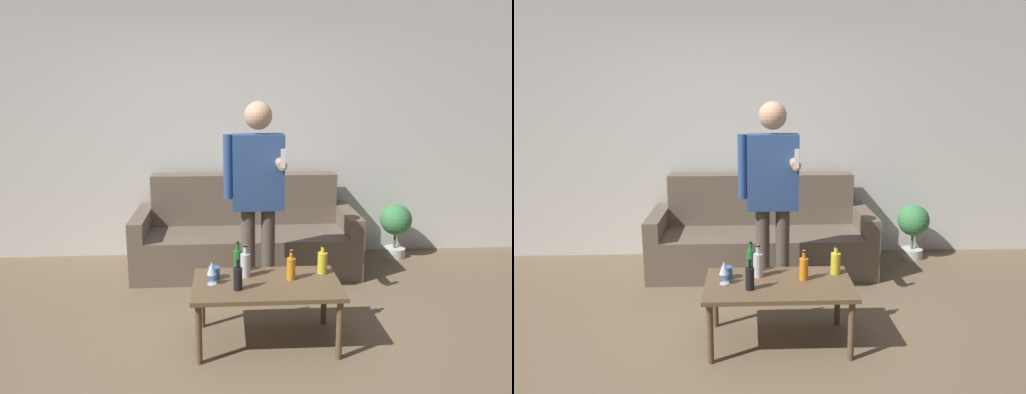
# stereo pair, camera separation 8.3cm
# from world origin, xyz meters

# --- Properties ---
(ground_plane) EXTENTS (16.00, 16.00, 0.00)m
(ground_plane) POSITION_xyz_m (0.00, 0.00, 0.00)
(ground_plane) COLOR #756047
(wall_back) EXTENTS (8.00, 0.06, 2.70)m
(wall_back) POSITION_xyz_m (0.00, 2.33, 1.35)
(wall_back) COLOR silver
(wall_back) RESTS_ON ground_plane
(couch) EXTENTS (2.16, 0.84, 0.92)m
(couch) POSITION_xyz_m (0.18, 1.85, 0.32)
(couch) COLOR #6B5B4C
(couch) RESTS_ON ground_plane
(coffee_table) EXTENTS (1.03, 0.62, 0.45)m
(coffee_table) POSITION_xyz_m (0.26, 0.32, 0.40)
(coffee_table) COLOR brown
(coffee_table) RESTS_ON ground_plane
(bottle_orange) EXTENTS (0.07, 0.07, 0.24)m
(bottle_orange) POSITION_xyz_m (0.12, 0.45, 0.55)
(bottle_orange) COLOR silver
(bottle_orange) RESTS_ON coffee_table
(bottle_green) EXTENTS (0.06, 0.06, 0.23)m
(bottle_green) POSITION_xyz_m (0.07, 0.54, 0.54)
(bottle_green) COLOR #23752D
(bottle_green) RESTS_ON coffee_table
(bottle_dark) EXTENTS (0.06, 0.06, 0.21)m
(bottle_dark) POSITION_xyz_m (0.06, 0.21, 0.54)
(bottle_dark) COLOR black
(bottle_dark) RESTS_ON coffee_table
(bottle_yellow) EXTENTS (0.07, 0.07, 0.22)m
(bottle_yellow) POSITION_xyz_m (0.69, 0.48, 0.54)
(bottle_yellow) COLOR yellow
(bottle_yellow) RESTS_ON coffee_table
(bottle_red) EXTENTS (0.06, 0.06, 0.22)m
(bottle_red) POSITION_xyz_m (0.44, 0.38, 0.54)
(bottle_red) COLOR orange
(bottle_red) RESTS_ON coffee_table
(wine_glass_near) EXTENTS (0.07, 0.07, 0.17)m
(wine_glass_near) POSITION_xyz_m (-0.12, 0.32, 0.56)
(wine_glass_near) COLOR silver
(wine_glass_near) RESTS_ON coffee_table
(cup_on_table) EXTENTS (0.08, 0.08, 0.09)m
(cup_on_table) POSITION_xyz_m (-0.10, 0.42, 0.50)
(cup_on_table) COLOR #3366B2
(cup_on_table) RESTS_ON coffee_table
(person_standing_front) EXTENTS (0.49, 0.43, 1.68)m
(person_standing_front) POSITION_xyz_m (0.25, 1.01, 1.00)
(person_standing_front) COLOR brown
(person_standing_front) RESTS_ON ground_plane
(potted_plant) EXTENTS (0.33, 0.33, 0.58)m
(potted_plant) POSITION_xyz_m (1.79, 2.06, 0.37)
(potted_plant) COLOR silver
(potted_plant) RESTS_ON ground_plane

